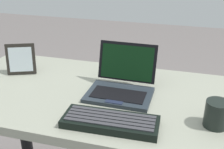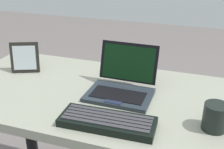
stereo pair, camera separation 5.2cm
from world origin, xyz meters
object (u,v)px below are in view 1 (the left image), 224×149
object	(u,v)px
photo_frame	(21,59)
coffee_mug	(217,114)
laptop_front	(121,85)
external_keyboard	(110,122)

from	to	relation	value
photo_frame	coffee_mug	bearing A→B (deg)	-13.18
coffee_mug	laptop_front	bearing A→B (deg)	159.24
photo_frame	laptop_front	bearing A→B (deg)	-7.33
photo_frame	coffee_mug	size ratio (longest dim) A/B	1.19
laptop_front	coffee_mug	bearing A→B (deg)	-20.76
laptop_front	photo_frame	bearing A→B (deg)	172.67
photo_frame	coffee_mug	world-z (taller)	photo_frame
external_keyboard	photo_frame	distance (m)	0.61
external_keyboard	coffee_mug	size ratio (longest dim) A/B	2.73
external_keyboard	coffee_mug	bearing A→B (deg)	15.21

